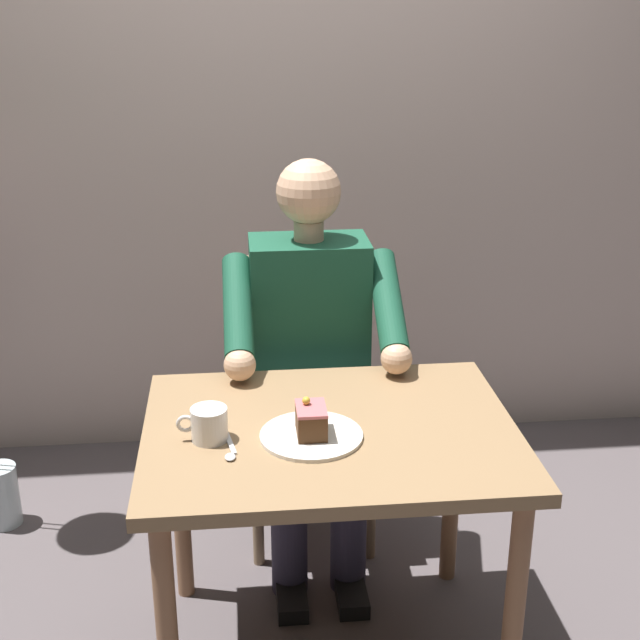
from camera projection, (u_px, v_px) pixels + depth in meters
name	position (u px, v px, depth m)	size (l,w,h in m)	color
cafe_rear_panel	(290.00, 58.00, 3.15)	(6.40, 0.12, 3.00)	#C2ADA3
dining_table	(330.00, 460.00, 2.22)	(0.94, 0.72, 0.71)	olive
chair	(307.00, 383.00, 2.89)	(0.42, 0.42, 0.92)	#8B7052
seated_person	(312.00, 361.00, 2.67)	(0.53, 0.58, 1.27)	#1A4F38
dessert_plate	(311.00, 436.00, 2.13)	(0.25, 0.25, 0.01)	silver
cake_slice	(311.00, 420.00, 2.12)	(0.07, 0.10, 0.09)	#4D2D17
coffee_cup	(209.00, 423.00, 2.11)	(0.12, 0.09, 0.08)	silver
dessert_spoon	(230.00, 450.00, 2.06)	(0.03, 0.14, 0.01)	silver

